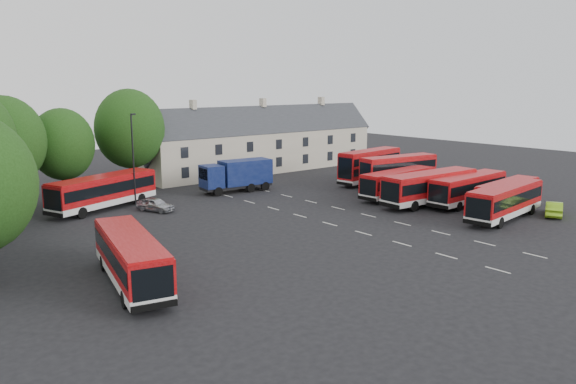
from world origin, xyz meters
The scene contains 17 objects.
ground centered at (0.00, 0.00, 0.00)m, with size 140.00×140.00×0.00m, color black.
lane_markings centered at (2.50, 2.00, 0.01)m, with size 5.15×33.80×0.01m.
treeline centered at (-20.74, 19.36, 6.68)m, with size 29.92×32.59×12.01m.
terrace_houses centered at (14.00, 30.00, 3.86)m, with size 35.70×7.13×10.06m.
bus_row_a centered at (13.40, -6.82, 1.86)m, with size 11.18×3.76×3.10m.
bus_row_b centered at (17.31, -4.87, 1.66)m, with size 9.95×3.21×2.76m.
bus_row_c centered at (16.32, -1.16, 1.82)m, with size 10.81×2.90×3.03m.
bus_row_d centered at (13.36, 1.30, 1.99)m, with size 11.83×3.34×3.31m.
bus_row_e centered at (13.69, 5.67, 1.77)m, with size 10.52×3.04×2.94m.
bus_dd_south centered at (16.94, 8.32, 2.27)m, with size 9.93×3.68×3.98m.
bus_dd_north centered at (17.91, 13.60, 2.33)m, with size 10.18×3.52×4.09m.
bus_west centered at (-19.77, -1.11, 1.87)m, with size 4.86×11.31×3.12m.
bus_north centered at (-12.91, 20.30, 1.98)m, with size 11.83×6.55×3.29m.
box_truck centered at (2.26, 19.42, 2.00)m, with size 8.39×3.48×3.56m.
silver_car centered at (-9.44, 16.30, 0.66)m, with size 1.56×3.87×1.32m, color #B1B3BA.
lime_car centered at (18.16, -9.08, 0.68)m, with size 1.43×4.11×1.35m, color #7CB61C.
lamppost centered at (-9.77, 20.03, 4.91)m, with size 0.63×0.43×9.20m.
Camera 1 is at (-33.30, -32.34, 12.19)m, focal length 35.00 mm.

